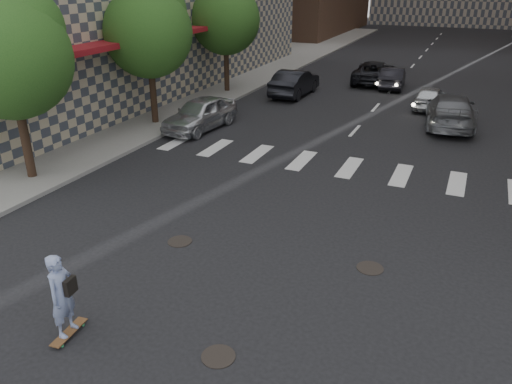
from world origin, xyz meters
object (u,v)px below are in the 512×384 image
Objects in this scene: tree_b at (150,28)px; traffic_car_d at (430,97)px; tree_c at (227,16)px; skateboarder at (62,295)px; silver_sedan at (200,114)px; traffic_car_e at (393,77)px; traffic_car_c at (374,72)px; traffic_car_a at (295,83)px; traffic_car_b at (450,110)px; tree_a at (12,51)px.

traffic_car_d is (12.24, 8.86, -4.00)m from tree_b.
skateboarder is at bearing -71.55° from tree_c.
skateboarder is 23.70m from traffic_car_d.
silver_sedan reaches higher than traffic_car_e.
silver_sedan is at bearing -72.76° from tree_c.
traffic_car_c is at bearing 40.11° from tree_c.
traffic_car_a is 1.27× the size of traffic_car_d.
traffic_car_b is at bearing -10.19° from tree_c.
traffic_car_a reaches higher than silver_sedan.
tree_b is 1.00× the size of tree_c.
tree_c is at bearing 90.00° from tree_a.
tree_c reaches higher than silver_sedan.
tree_c is at bearing 90.00° from tree_b.
traffic_car_b reaches higher than silver_sedan.
skateboarder reaches higher than traffic_car_d.
traffic_car_e reaches higher than traffic_car_d.
traffic_car_a is 8.07m from traffic_car_d.
skateboarder is (7.46, -22.35, -3.62)m from tree_c.
tree_c is 5.74m from traffic_car_a.
skateboarder is 0.52× the size of traffic_car_d.
silver_sedan is 13.14m from traffic_car_d.
tree_a is 3.36× the size of skateboarder.
silver_sedan is at bearing 2.10° from tree_b.
silver_sedan is 1.10× the size of traffic_car_e.
traffic_car_a is at bearing 37.31° from traffic_car_e.
tree_a is at bearing 55.21° from traffic_car_d.
traffic_car_a reaches higher than traffic_car_e.
tree_a is 8.00m from tree_b.
tree_b reaches higher than traffic_car_c.
tree_c is 1.23× the size of traffic_car_c.
skateboarder is 0.36× the size of traffic_car_b.
traffic_car_d is at bearing 72.42° from skateboarder.
silver_sedan is 1.21× the size of traffic_car_d.
traffic_car_b is at bearing 31.90° from silver_sedan.
traffic_car_a reaches higher than traffic_car_c.
traffic_car_b is at bearing 112.79° from traffic_car_d.
traffic_car_e is at bearing 66.55° from tree_a.
traffic_car_b reaches higher than traffic_car_d.
traffic_car_d is at bearing 116.43° from traffic_car_e.
traffic_car_c is (0.43, 29.00, -0.28)m from skateboarder.
tree_b is 1.37× the size of traffic_car_a.
traffic_car_d is at bearing 4.04° from tree_c.
skateboarder is at bearing -40.41° from tree_a.
tree_a is 19.55m from traffic_car_b.
tree_a reaches higher than traffic_car_a.
tree_c is 23.84m from skateboarder.
traffic_car_b is (13.54, 5.57, -3.85)m from tree_b.
tree_a is at bearing 61.62° from traffic_car_e.
traffic_car_e is at bearing -136.84° from traffic_car_a.
skateboarder is at bearing -62.54° from tree_b.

